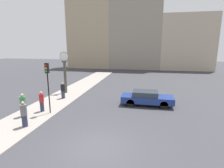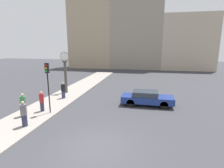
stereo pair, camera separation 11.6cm
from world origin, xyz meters
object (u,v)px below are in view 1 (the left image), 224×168
at_px(traffic_light_near, 48,78).
at_px(street_clock, 65,72).
at_px(sedan_car, 147,98).
at_px(pedestrian_grey_jacket, 24,114).
at_px(pedestrian_green_hoodie, 23,105).
at_px(pedestrian_red_top, 42,101).
at_px(pedestrian_black_jacket, 63,90).

distance_m(traffic_light_near, street_clock, 6.15).
distance_m(sedan_car, pedestrian_grey_jacket, 9.80).
distance_m(pedestrian_grey_jacket, pedestrian_green_hoodie, 1.91).
bearing_deg(street_clock, pedestrian_grey_jacket, -81.79).
xyz_separation_m(sedan_car, pedestrian_green_hoodie, (-8.86, -4.63, 0.28)).
height_order(sedan_car, pedestrian_red_top, pedestrian_red_top).
bearing_deg(pedestrian_red_top, sedan_car, 22.96).
relative_size(street_clock, pedestrian_grey_jacket, 2.69).
relative_size(pedestrian_black_jacket, pedestrian_red_top, 0.99).
relative_size(traffic_light_near, pedestrian_grey_jacket, 2.30).
bearing_deg(pedestrian_red_top, traffic_light_near, -13.33).
bearing_deg(pedestrian_grey_jacket, traffic_light_near, 82.69).
xyz_separation_m(sedan_car, traffic_light_near, (-7.34, -3.63, 2.19)).
relative_size(traffic_light_near, pedestrian_green_hoodie, 2.24).
height_order(sedan_car, pedestrian_green_hoodie, pedestrian_green_hoodie).
distance_m(street_clock, pedestrian_green_hoodie, 7.08).
height_order(traffic_light_near, pedestrian_black_jacket, traffic_light_near).
bearing_deg(pedestrian_black_jacket, traffic_light_near, -77.88).
height_order(traffic_light_near, pedestrian_grey_jacket, traffic_light_near).
xyz_separation_m(traffic_light_near, pedestrian_black_jacket, (-0.83, 3.86, -1.98)).
xyz_separation_m(traffic_light_near, pedestrian_green_hoodie, (-1.52, -1.00, -1.91)).
distance_m(street_clock, pedestrian_red_top, 5.98).
xyz_separation_m(sedan_car, pedestrian_black_jacket, (-8.17, 0.23, 0.21)).
relative_size(sedan_car, pedestrian_green_hoodie, 2.62).
xyz_separation_m(street_clock, pedestrian_red_top, (0.74, -5.75, -1.49)).
xyz_separation_m(pedestrian_grey_jacket, pedestrian_green_hoodie, (-1.20, 1.48, 0.02)).
relative_size(sedan_car, pedestrian_black_jacket, 2.82).
bearing_deg(street_clock, sedan_car, -14.55).
bearing_deg(street_clock, pedestrian_green_hoodie, -89.92).
bearing_deg(pedestrian_black_jacket, pedestrian_red_top, -89.46).
relative_size(street_clock, pedestrian_black_jacket, 2.82).
height_order(pedestrian_grey_jacket, pedestrian_black_jacket, pedestrian_grey_jacket).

